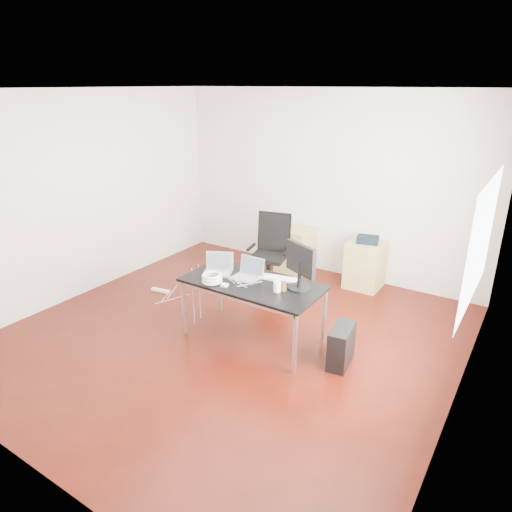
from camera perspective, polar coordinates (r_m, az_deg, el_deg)
The scene contains 18 objects.
room_shell at distance 5.01m, azimuth -3.06°, elevation 3.96°, with size 5.00×5.00×5.00m.
desk at distance 5.22m, azimuth -0.42°, elevation -3.82°, with size 1.60×0.80×0.73m.
office_chair at distance 6.63m, azimuth 1.85°, elevation 0.99°, with size 0.57×0.59×1.08m.
filing_cabinet_left at distance 7.34m, azimuth 4.89°, elevation 0.79°, with size 0.50×0.50×0.70m, color tan.
filing_cabinet_right at distance 6.90m, azimuth 13.49°, elevation -1.05°, with size 0.50×0.50×0.70m, color tan.
pc_tower at distance 5.06m, azimuth 10.60°, elevation -10.95°, with size 0.20×0.45×0.44m, color black.
wastebasket at distance 7.36m, azimuth 6.03°, elevation -0.94°, with size 0.24×0.24×0.28m, color black.
power_strip at distance 6.82m, azimuth -11.85°, elevation -4.24°, with size 0.30×0.06×0.04m, color white.
laptop_left at distance 5.45m, azimuth -4.78°, elevation -1.54°, with size 0.41×0.37×0.23m.
laptop_right at distance 5.30m, azimuth -1.00°, elevation -2.16°, with size 0.34×0.26×0.23m.
monitor at distance 4.97m, azimuth 5.59°, elevation -1.02°, with size 0.43×0.26×0.51m.
keyboard at distance 5.28m, azimuth 2.77°, elevation -2.82°, with size 0.44×0.14×0.02m, color white.
cup_white at distance 4.95m, azimuth 2.64°, elevation -3.82°, with size 0.08×0.08×0.12m, color white.
cup_brown at distance 4.99m, azimuth 3.36°, elevation -3.78°, with size 0.08×0.08×0.10m, color #53371C.
cable_coil at distance 5.20m, azimuth -5.51°, elevation -2.77°, with size 0.24×0.24×0.11m.
power_adapter at distance 5.10m, azimuth -3.97°, elevation -3.67°, with size 0.07×0.07×0.03m, color white.
speaker at distance 7.19m, azimuth 4.11°, elevation 4.09°, with size 0.09×0.08×0.18m, color #9E9E9E.
navy_garment at distance 6.75m, azimuth 13.79°, elevation 2.01°, with size 0.30×0.24×0.09m, color black.
Camera 1 is at (2.87, -3.87, 2.86)m, focal length 32.00 mm.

